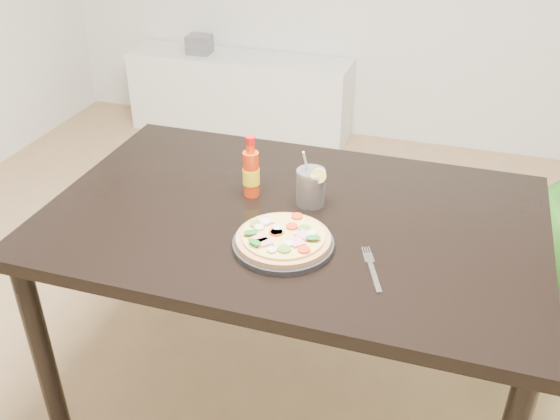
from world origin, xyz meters
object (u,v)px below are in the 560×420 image
(dining_table, at_px, (292,238))
(pizza, at_px, (283,238))
(hot_sauce_bottle, at_px, (251,172))
(cola_cup, at_px, (311,188))
(fork, at_px, (371,267))
(media_console, at_px, (240,95))
(plate, at_px, (283,244))

(dining_table, bearing_deg, pizza, -82.18)
(hot_sauce_bottle, height_order, cola_cup, hot_sauce_bottle)
(dining_table, distance_m, cola_cup, 0.15)
(cola_cup, xyz_separation_m, fork, (0.23, -0.26, -0.05))
(pizza, height_order, media_console, pizza)
(pizza, distance_m, media_console, 2.51)
(dining_table, distance_m, hot_sauce_bottle, 0.23)
(hot_sauce_bottle, bearing_deg, plate, -53.53)
(dining_table, bearing_deg, plate, -81.81)
(pizza, xyz_separation_m, hot_sauce_bottle, (-0.17, 0.23, 0.05))
(dining_table, relative_size, plate, 5.27)
(plate, bearing_deg, pizza, -136.62)
(plate, relative_size, media_console, 0.19)
(fork, distance_m, media_console, 2.63)
(dining_table, relative_size, hot_sauce_bottle, 7.40)
(pizza, bearing_deg, media_console, 113.83)
(dining_table, relative_size, fork, 7.71)
(dining_table, relative_size, pizza, 5.65)
(hot_sauce_bottle, height_order, fork, hot_sauce_bottle)
(cola_cup, bearing_deg, media_console, 116.50)
(hot_sauce_bottle, distance_m, cola_cup, 0.18)
(media_console, bearing_deg, pizza, -66.17)
(plate, height_order, media_console, plate)
(pizza, xyz_separation_m, cola_cup, (0.01, 0.24, 0.02))
(cola_cup, bearing_deg, plate, -92.18)
(cola_cup, relative_size, media_console, 0.12)
(plate, relative_size, pizza, 1.07)
(dining_table, bearing_deg, cola_cup, 63.89)
(hot_sauce_bottle, xyz_separation_m, fork, (0.41, -0.26, -0.07))
(plate, xyz_separation_m, fork, (0.24, -0.02, -0.01))
(pizza, relative_size, cola_cup, 1.43)
(cola_cup, bearing_deg, fork, -48.66)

